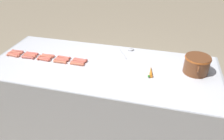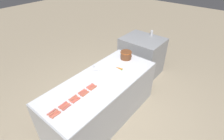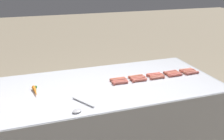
% 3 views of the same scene
% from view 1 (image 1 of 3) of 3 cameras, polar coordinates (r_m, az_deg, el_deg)
% --- Properties ---
extents(ground_plane, '(20.00, 20.00, 0.00)m').
position_cam_1_polar(ground_plane, '(2.65, -2.13, -15.20)').
color(ground_plane, gray).
extents(griddle_counter, '(0.92, 2.20, 0.87)m').
position_cam_1_polar(griddle_counter, '(2.35, -2.34, -7.99)').
color(griddle_counter, '#9EA0A5').
rests_on(griddle_counter, ground_plane).
extents(hot_dog_0, '(0.03, 0.15, 0.02)m').
position_cam_1_polar(hot_dog_0, '(2.53, -23.55, 4.55)').
color(hot_dog_0, '#BF5D51').
rests_on(hot_dog_0, griddle_counter).
extents(hot_dog_1, '(0.03, 0.15, 0.02)m').
position_cam_1_polar(hot_dog_1, '(2.43, -20.22, 4.14)').
color(hot_dog_1, '#CC5B4E').
rests_on(hot_dog_1, griddle_counter).
extents(hot_dog_2, '(0.03, 0.15, 0.02)m').
position_cam_1_polar(hot_dog_2, '(2.34, -16.38, 3.72)').
color(hot_dog_2, '#C36351').
rests_on(hot_dog_2, griddle_counter).
extents(hot_dog_3, '(0.03, 0.15, 0.02)m').
position_cam_1_polar(hot_dog_3, '(2.26, -12.51, 3.27)').
color(hot_dog_3, '#CA6050').
rests_on(hot_dog_3, griddle_counter).
extents(hot_dog_4, '(0.03, 0.15, 0.02)m').
position_cam_1_polar(hot_dog_4, '(2.19, -8.29, 2.74)').
color(hot_dog_4, '#C35C51').
rests_on(hot_dog_4, griddle_counter).
extents(hot_dog_5, '(0.03, 0.15, 0.02)m').
position_cam_1_polar(hot_dog_5, '(2.51, -23.90, 4.18)').
color(hot_dog_5, '#C5664D').
rests_on(hot_dog_5, griddle_counter).
extents(hot_dog_6, '(0.03, 0.15, 0.02)m').
position_cam_1_polar(hot_dog_6, '(2.41, -20.64, 3.81)').
color(hot_dog_6, '#CA5D4D').
rests_on(hot_dog_6, griddle_counter).
extents(hot_dog_7, '(0.03, 0.15, 0.02)m').
position_cam_1_polar(hot_dog_7, '(2.32, -16.92, 3.39)').
color(hot_dog_7, '#C76349').
rests_on(hot_dog_7, griddle_counter).
extents(hot_dog_8, '(0.03, 0.15, 0.02)m').
position_cam_1_polar(hot_dog_8, '(2.23, -12.78, 2.87)').
color(hot_dog_8, '#C55C4B').
rests_on(hot_dog_8, griddle_counter).
extents(hot_dog_9, '(0.03, 0.15, 0.02)m').
position_cam_1_polar(hot_dog_9, '(2.17, -8.55, 2.38)').
color(hot_dog_9, '#CB5F4D').
rests_on(hot_dog_9, griddle_counter).
extents(hot_dog_10, '(0.03, 0.15, 0.02)m').
position_cam_1_polar(hot_dog_10, '(2.49, -24.38, 3.84)').
color(hot_dog_10, '#CA5A49').
rests_on(hot_dog_10, griddle_counter).
extents(hot_dog_11, '(0.03, 0.15, 0.02)m').
position_cam_1_polar(hot_dog_11, '(2.39, -20.83, 3.49)').
color(hot_dog_11, '#C66248').
rests_on(hot_dog_11, griddle_counter).
extents(hot_dog_12, '(0.03, 0.15, 0.02)m').
position_cam_1_polar(hot_dog_12, '(2.29, -17.34, 3.00)').
color(hot_dog_12, '#CD5C4E').
rests_on(hot_dog_12, griddle_counter).
extents(hot_dog_13, '(0.03, 0.15, 0.02)m').
position_cam_1_polar(hot_dog_13, '(2.21, -13.30, 2.54)').
color(hot_dog_13, '#C55F4F').
rests_on(hot_dog_13, griddle_counter).
extents(hot_dog_14, '(0.03, 0.15, 0.02)m').
position_cam_1_polar(hot_dog_14, '(2.14, -9.03, 1.96)').
color(hot_dog_14, '#C05D4D').
rests_on(hot_dog_14, griddle_counter).
extents(hot_dog_15, '(0.03, 0.15, 0.02)m').
position_cam_1_polar(hot_dog_15, '(2.46, -24.60, 3.52)').
color(hot_dog_15, '#CB674F').
rests_on(hot_dog_15, griddle_counter).
extents(hot_dog_16, '(0.03, 0.15, 0.02)m').
position_cam_1_polar(hot_dog_16, '(2.37, -21.30, 3.12)').
color(hot_dog_16, '#C15B50').
rests_on(hot_dog_16, griddle_counter).
extents(hot_dog_17, '(0.03, 0.15, 0.02)m').
position_cam_1_polar(hot_dog_17, '(2.27, -17.51, 2.65)').
color(hot_dog_17, '#CD5A48').
rests_on(hot_dog_17, griddle_counter).
extents(hot_dog_18, '(0.03, 0.15, 0.02)m').
position_cam_1_polar(hot_dog_18, '(2.19, -13.54, 2.10)').
color(hot_dog_18, '#C6684B').
rests_on(hot_dog_18, griddle_counter).
extents(hot_dog_19, '(0.03, 0.15, 0.02)m').
position_cam_1_polar(hot_dog_19, '(2.12, -9.21, 1.58)').
color(hot_dog_19, '#C56447').
rests_on(hot_dog_19, griddle_counter).
extents(bean_pot, '(0.28, 0.23, 0.16)m').
position_cam_1_polar(bean_pot, '(2.09, 21.41, 1.57)').
color(bean_pot, brown).
rests_on(bean_pot, griddle_counter).
extents(serving_spoon, '(0.25, 0.17, 0.02)m').
position_cam_1_polar(serving_spoon, '(2.34, 4.28, 5.01)').
color(serving_spoon, '#B7B7BC').
rests_on(serving_spoon, griddle_counter).
extents(carrot, '(0.18, 0.05, 0.03)m').
position_cam_1_polar(carrot, '(2.00, 10.15, -0.41)').
color(carrot, orange).
rests_on(carrot, griddle_counter).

